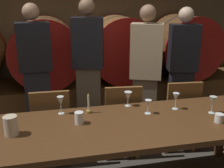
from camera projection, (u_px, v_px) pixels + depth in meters
back_wall at (80, 32)px, 4.66m from camera, size 6.98×0.24×2.41m
barrel_shelf at (85, 96)px, 4.44m from camera, size 6.28×0.90×0.51m
wine_barrel_center_left at (46, 51)px, 4.09m from camera, size 1.01×0.91×1.01m
wine_barrel_center_right at (120, 48)px, 4.32m from camera, size 1.01×0.91×1.01m
wine_barrel_far_right at (182, 46)px, 4.55m from camera, size 1.01×0.91×1.01m
dining_table at (137, 129)px, 2.44m from camera, size 2.45×0.89×0.73m
chair_left at (52, 123)px, 2.95m from camera, size 0.41×0.41×0.88m
chair_center at (122, 117)px, 3.10m from camera, size 0.44×0.44×0.88m
chair_right at (180, 111)px, 3.24m from camera, size 0.43×0.43×0.88m
guest_far_left at (36, 75)px, 3.29m from camera, size 0.40×0.28×1.73m
guest_center_left at (88, 69)px, 3.45m from camera, size 0.42×0.32×1.77m
guest_center_right at (146, 74)px, 3.39m from camera, size 0.44×0.36×1.71m
guest_far_right at (182, 69)px, 3.72m from camera, size 0.42×0.32×1.67m
candle_center at (89, 107)px, 2.60m from camera, size 0.05×0.05×0.20m
pitcher at (11, 126)px, 2.17m from camera, size 0.11×0.11×0.16m
wine_glass_far_left at (61, 101)px, 2.56m from camera, size 0.07×0.07×0.17m
wine_glass_left at (128, 96)px, 2.75m from camera, size 0.08×0.08×0.15m
wine_glass_center_left at (148, 104)px, 2.57m from camera, size 0.06×0.06×0.14m
wine_glass_center_right at (176, 98)px, 2.67m from camera, size 0.06×0.06×0.17m
wine_glass_right at (213, 101)px, 2.57m from camera, size 0.07×0.07×0.17m
cup_left at (79, 118)px, 2.37m from camera, size 0.08×0.08×0.11m
cup_right at (219, 118)px, 2.41m from camera, size 0.08×0.08×0.08m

